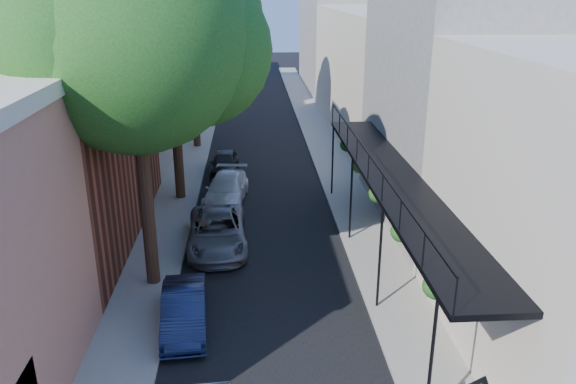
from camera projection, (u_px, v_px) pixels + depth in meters
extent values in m
cube|color=black|center=(258.00, 134.00, 37.72)|extent=(6.00, 64.00, 0.01)
cube|color=gray|center=(198.00, 135.00, 37.45)|extent=(2.00, 64.00, 0.12)
cube|color=gray|center=(317.00, 133.00, 37.95)|extent=(2.00, 64.00, 0.12)
cube|color=gray|center=(118.00, 28.00, 19.67)|extent=(0.06, 7.00, 4.00)
cube|color=gray|center=(99.00, 77.00, 31.86)|extent=(8.00, 12.00, 9.00)
cube|color=beige|center=(142.00, 44.00, 44.81)|extent=(8.00, 16.00, 10.00)
cube|color=tan|center=(167.00, 41.00, 58.26)|extent=(8.00, 12.00, 8.00)
cube|color=gray|center=(485.00, 114.00, 22.68)|extent=(8.00, 10.00, 9.00)
cube|color=beige|center=(394.00, 73.00, 36.91)|extent=(8.00, 20.00, 8.00)
cube|color=gray|center=(348.00, 35.00, 53.42)|extent=(8.00, 16.00, 10.00)
cube|color=black|center=(397.00, 180.00, 18.05)|extent=(2.00, 16.00, 0.15)
cube|color=black|center=(369.00, 154.00, 17.68)|extent=(0.05, 16.00, 0.05)
cylinder|color=black|center=(431.00, 361.00, 12.01)|extent=(0.08, 0.08, 3.40)
cylinder|color=black|center=(333.00, 159.00, 26.07)|extent=(0.08, 0.08, 3.40)
sphere|color=#174F16|center=(436.00, 286.00, 12.54)|extent=(0.60, 0.60, 0.60)
sphere|color=#174F16|center=(378.00, 194.00, 18.16)|extent=(0.60, 0.60, 0.60)
sphere|color=#174F16|center=(347.00, 145.00, 23.78)|extent=(0.60, 0.60, 0.60)
cylinder|color=#322014|center=(145.00, 186.00, 17.55)|extent=(0.44, 0.44, 7.00)
sphere|color=#174F16|center=(131.00, 36.00, 15.99)|extent=(6.80, 6.80, 6.80)
sphere|color=#174F16|center=(195.00, 50.00, 17.22)|extent=(4.76, 4.76, 4.76)
cylinder|color=#322014|center=(176.00, 134.00, 25.16)|extent=(0.44, 0.44, 6.30)
sphere|color=#174F16|center=(170.00, 41.00, 23.76)|extent=(6.00, 6.00, 6.00)
sphere|color=#174F16|center=(208.00, 50.00, 24.87)|extent=(4.20, 4.20, 4.20)
cylinder|color=#322014|center=(194.00, 88.00, 33.41)|extent=(0.44, 0.44, 7.35)
sphere|color=#174F16|center=(189.00, 4.00, 31.78)|extent=(7.00, 7.00, 7.00)
sphere|color=#174F16|center=(221.00, 13.00, 33.05)|extent=(4.90, 4.90, 4.90)
imported|color=#131D3E|center=(184.00, 310.00, 16.17)|extent=(1.52, 3.62, 1.16)
imported|color=slate|center=(217.00, 232.00, 21.17)|extent=(2.39, 4.77, 1.29)
imported|color=silver|center=(226.00, 189.00, 25.67)|extent=(2.23, 4.48, 1.25)
imported|color=black|center=(224.00, 163.00, 29.61)|extent=(1.49, 3.55, 1.20)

